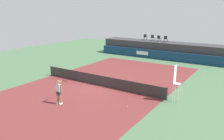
% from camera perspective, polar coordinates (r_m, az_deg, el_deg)
% --- Properties ---
extents(ground_plane, '(48.00, 48.00, 0.00)m').
position_cam_1_polar(ground_plane, '(22.70, 1.36, -1.90)').
color(ground_plane, '#4C704C').
extents(court_inner, '(12.00, 22.00, 0.00)m').
position_cam_1_polar(court_inner, '(20.33, -3.12, -3.92)').
color(court_inner, maroon).
rests_on(court_inner, ground).
extents(sponsor_wall, '(18.00, 0.22, 1.20)m').
position_cam_1_polar(sponsor_wall, '(31.73, 11.44, 3.71)').
color(sponsor_wall, navy).
rests_on(sponsor_wall, ground).
extents(spectator_platform, '(18.00, 2.80, 2.20)m').
position_cam_1_polar(spectator_platform, '(33.29, 12.67, 5.03)').
color(spectator_platform, '#38383D').
rests_on(spectator_platform, ground).
extents(spectator_chair_far_left, '(0.47, 0.47, 0.89)m').
position_cam_1_polar(spectator_chair_far_left, '(34.39, 8.37, 8.21)').
color(spectator_chair_far_left, '#1E232D').
rests_on(spectator_chair_far_left, spectator_platform).
extents(spectator_chair_left, '(0.45, 0.45, 0.89)m').
position_cam_1_polar(spectator_chair_left, '(33.75, 10.18, 8.02)').
color(spectator_chair_left, '#1E232D').
rests_on(spectator_chair_left, spectator_platform).
extents(spectator_chair_center, '(0.47, 0.47, 0.89)m').
position_cam_1_polar(spectator_chair_center, '(33.09, 11.72, 7.81)').
color(spectator_chair_center, '#1E232D').
rests_on(spectator_chair_center, spectator_platform).
extents(spectator_chair_right, '(0.48, 0.48, 0.89)m').
position_cam_1_polar(spectator_chair_right, '(32.76, 13.32, 7.66)').
color(spectator_chair_right, '#1E232D').
rests_on(spectator_chair_right, spectator_platform).
extents(umpire_chair, '(0.47, 0.47, 2.76)m').
position_cam_1_polar(umpire_chair, '(16.91, 15.72, -2.69)').
color(umpire_chair, white).
rests_on(umpire_chair, ground).
extents(tennis_net, '(12.40, 0.02, 0.95)m').
position_cam_1_polar(tennis_net, '(20.18, -3.14, -2.64)').
color(tennis_net, '#2D2D2D').
rests_on(tennis_net, ground).
extents(net_post_near, '(0.10, 0.10, 1.00)m').
position_cam_1_polar(net_post_near, '(24.24, -15.05, -0.11)').
color(net_post_near, '#4C4C51').
rests_on(net_post_near, ground).
extents(net_post_far, '(0.10, 0.10, 1.00)m').
position_cam_1_polar(net_post_far, '(17.42, 13.64, -5.82)').
color(net_post_far, '#4C4C51').
rests_on(net_post_far, ground).
extents(tennis_player, '(0.71, 1.12, 1.77)m').
position_cam_1_polar(tennis_player, '(16.55, -13.12, -5.19)').
color(tennis_player, white).
rests_on(tennis_player, court_inner).
extents(tennis_ball, '(0.07, 0.07, 0.07)m').
position_cam_1_polar(tennis_ball, '(15.99, 3.93, -9.11)').
color(tennis_ball, '#D8EA33').
rests_on(tennis_ball, court_inner).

